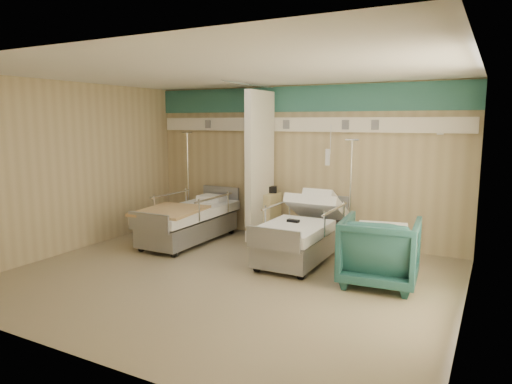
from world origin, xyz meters
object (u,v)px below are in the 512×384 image
visitor_armchair (380,251)px  bed_left (189,225)px  bedside_cabinet (264,215)px  iv_stand_right (349,228)px  bed_right (303,240)px  iv_stand_left (189,208)px

visitor_armchair → bed_left: bearing=-13.9°
bed_left → bedside_cabinet: 1.39m
bedside_cabinet → iv_stand_right: (1.65, -0.07, -0.04)m
bed_right → visitor_armchair: (1.33, -0.55, 0.14)m
bed_left → iv_stand_left: bearing=126.6°
bed_right → visitor_armchair: 1.44m
bed_right → bed_left: 2.20m
bedside_cabinet → visitor_armchair: bearing=-30.4°
bedside_cabinet → bed_right: bearing=-38.0°
bed_right → iv_stand_left: bearing=162.0°
bed_left → iv_stand_right: 2.83m
visitor_armchair → iv_stand_left: bearing=-24.5°
bed_left → visitor_armchair: visitor_armchair is taller
bed_left → iv_stand_left: size_ratio=1.11×
iv_stand_left → visitor_armchair: bearing=-19.5°
bedside_cabinet → visitor_armchair: (2.48, -1.45, 0.03)m
bedside_cabinet → visitor_armchair: size_ratio=0.85×
visitor_armchair → iv_stand_left: size_ratio=0.51×
bed_left → iv_stand_left: iv_stand_left is taller
bed_right → visitor_armchair: bearing=-22.7°
bed_right → iv_stand_left: 3.05m
visitor_armchair → iv_stand_right: bearing=-64.2°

